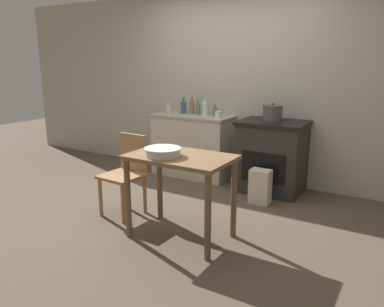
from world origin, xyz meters
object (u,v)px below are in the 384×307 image
Objects in this scene: flour_sack at (260,187)px; bottle_center_right at (198,109)px; work_table at (181,171)px; cup_right at (168,111)px; stove at (272,156)px; bottle_mid_left at (215,111)px; chair at (126,172)px; stock_pot at (273,113)px; cup_mid_right at (218,115)px; bottle_center_left at (205,109)px; bottle_center at (192,107)px; bottle_far_left at (184,107)px; bottle_left at (168,108)px; mixing_bowl_large at (163,151)px.

flour_sack is 1.53m from bottle_center_right.
work_table is 1.31m from flour_sack.
stove is at bearing 3.27° from cup_right.
flour_sack is 2.46× the size of bottle_mid_left.
stock_pot is at bearing 57.07° from chair.
flour_sack is 0.92m from stock_pot.
bottle_center_right is 0.42m from cup_mid_right.
stove is 1.14m from bottle_center_left.
bottle_far_left is at bearing -167.23° from bottle_center.
bottle_center is at bearing 154.00° from flour_sack.
bottle_center is at bearing 42.49° from cup_right.
bottle_mid_left reaches higher than stove.
cup_mid_right is at bearing -8.20° from bottle_left.
mixing_bowl_large is at bearing -78.71° from cup_mid_right.
stock_pot reaches higher than cup_right.
bottle_far_left reaches higher than bottle_left.
bottle_center_left reaches higher than bottle_center_right.
bottle_center_right is at bearing 159.58° from cup_mid_right.
cup_mid_right is at bearing 149.94° from flour_sack.
cup_right is at bearing -160.62° from bottle_center_left.
bottle_far_left is at bearing 103.53° from chair.
flour_sack is 4.55× the size of cup_mid_right.
bottle_center reaches higher than bottle_far_left.
cup_mid_right is at bearing 105.89° from work_table.
bottle_center is (0.38, 0.05, 0.03)m from bottle_left.
stock_pot is at bearing 97.04° from flour_sack.
bottle_center_right is 2.40× the size of cup_right.
stove is 1.58m from cup_right.
stove is at bearing -8.51° from bottle_mid_left.
chair reaches higher than flour_sack.
cup_right reaches higher than work_table.
bottle_far_left is 1.39× the size of bottle_mid_left.
bottle_center_left reaches higher than stock_pot.
cup_mid_right is 0.75m from cup_right.
bottle_mid_left is at bearing 104.16° from mixing_bowl_large.
bottle_center_right is (-1.14, 0.12, 0.51)m from stove.
cup_right is at bearing 109.75° from chair.
work_table is at bearing -105.43° from flour_sack.
stock_pot is 1.25m from bottle_center.
stock_pot is 1.81m from mixing_bowl_large.
cup_mid_right is (0.63, -0.14, -0.04)m from bottle_far_left.
stock_pot is at bearing -5.59° from bottle_far_left.
bottle_left is at bearing -176.27° from bottle_far_left.
bottle_center_right is at bearing -13.55° from bottle_center.
stock_pot reaches higher than bottle_left.
bottle_far_left is at bearing 174.41° from stock_pot.
stove is 1.25m from bottle_center_right.
bottle_center is at bearing 118.08° from work_table.
work_table is 3.88× the size of bottle_center.
bottle_left reaches higher than flour_sack.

